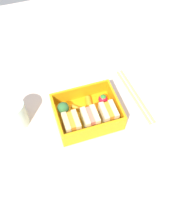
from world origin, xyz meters
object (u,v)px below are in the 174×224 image
at_px(drinking_glass, 16,114).
at_px(sandwich_center, 71,124).
at_px(carrot_stick_left, 89,103).
at_px(broccoli_floret, 63,108).
at_px(sandwich_left, 108,113).
at_px(sandwich_center_left, 90,119).
at_px(carrot_stick_far_left, 78,108).
at_px(chopstick_pair, 135,95).
at_px(strawberry_far_left, 103,99).

bearing_deg(drinking_glass, sandwich_center, 151.80).
xyz_separation_m(carrot_stick_left, broccoli_floret, (0.08, 0.01, 0.02)).
relative_size(sandwich_left, sandwich_center, 1.00).
relative_size(sandwich_center_left, carrot_stick_far_left, 1.36).
bearing_deg(carrot_stick_far_left, sandwich_left, 142.98).
bearing_deg(drinking_glass, sandwich_center_left, 158.88).
relative_size(sandwich_center_left, drinking_glass, 0.65).
height_order(chopstick_pair, drinking_glass, drinking_glass).
relative_size(broccoli_floret, chopstick_pair, 0.21).
bearing_deg(sandwich_center_left, strawberry_far_left, -135.93).
height_order(sandwich_center, strawberry_far_left, sandwich_center).
bearing_deg(sandwich_left, broccoli_floret, -24.87).
bearing_deg(broccoli_floret, sandwich_center_left, 139.22).
height_order(carrot_stick_left, broccoli_floret, broccoli_floret).
distance_m(strawberry_far_left, chopstick_pair, 0.10).
relative_size(carrot_stick_far_left, chopstick_pair, 0.19).
relative_size(sandwich_left, broccoli_floret, 1.23).
bearing_deg(broccoli_floret, carrot_stick_far_left, -178.34).
bearing_deg(sandwich_center_left, sandwich_left, 180.00).
relative_size(strawberry_far_left, broccoli_floret, 0.75).
xyz_separation_m(sandwich_center, carrot_stick_left, (-0.07, -0.06, -0.01)).
height_order(broccoli_floret, drinking_glass, drinking_glass).
bearing_deg(carrot_stick_left, sandwich_center, 40.13).
height_order(sandwich_center, drinking_glass, drinking_glass).
xyz_separation_m(sandwich_center_left, broccoli_floret, (0.06, -0.05, 0.00)).
xyz_separation_m(sandwich_left, sandwich_center_left, (0.05, 0.00, 0.00)).
xyz_separation_m(sandwich_center_left, chopstick_pair, (-0.16, -0.05, -0.03)).
bearing_deg(drinking_glass, carrot_stick_far_left, 173.70).
xyz_separation_m(chopstick_pair, drinking_glass, (0.34, -0.02, 0.04)).
bearing_deg(sandwich_center, sandwich_center_left, 180.00).
bearing_deg(sandwich_center, broccoli_floret, -80.82).
height_order(sandwich_left, sandwich_center_left, same).
distance_m(strawberry_far_left, broccoli_floret, 0.12).
distance_m(strawberry_far_left, carrot_stick_left, 0.04).
bearing_deg(sandwich_center, carrot_stick_left, -139.87).
height_order(carrot_stick_left, carrot_stick_far_left, carrot_stick_left).
relative_size(sandwich_center, broccoli_floret, 1.23).
xyz_separation_m(sandwich_center_left, carrot_stick_left, (-0.02, -0.06, -0.01)).
xyz_separation_m(carrot_stick_far_left, chopstick_pair, (-0.18, -0.00, -0.01)).
bearing_deg(sandwich_left, sandwich_center, 0.00).
bearing_deg(strawberry_far_left, sandwich_center, 26.89).
relative_size(sandwich_center, strawberry_far_left, 1.65).
bearing_deg(chopstick_pair, sandwich_center, 14.56).
bearing_deg(carrot_stick_left, chopstick_pair, 179.02).
bearing_deg(chopstick_pair, sandwich_center_left, 18.97).
relative_size(sandwich_center_left, carrot_stick_left, 1.21).
relative_size(sandwich_center_left, broccoli_floret, 1.23).
distance_m(carrot_stick_far_left, drinking_glass, 0.17).
height_order(sandwich_left, drinking_glass, drinking_glass).
relative_size(carrot_stick_far_left, broccoli_floret, 0.90).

